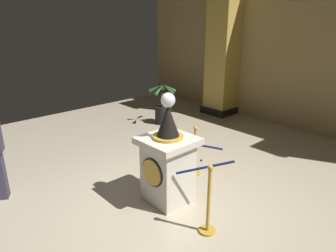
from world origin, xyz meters
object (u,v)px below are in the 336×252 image
object	(u,v)px
stanchion_far	(195,158)
potted_palm_left	(163,110)
stanchion_near	(208,209)
pedestal_clock	(168,162)

from	to	relation	value
stanchion_far	potted_palm_left	bearing A→B (deg)	149.51
stanchion_near	potted_palm_left	xyz separation A→B (m)	(-3.98, 2.70, 0.02)
potted_palm_left	pedestal_clock	bearing A→B (deg)	-40.42
stanchion_near	stanchion_far	size ratio (longest dim) A/B	1.06
stanchion_far	potted_palm_left	world-z (taller)	potted_palm_left
stanchion_far	pedestal_clock	bearing A→B (deg)	-72.38
pedestal_clock	stanchion_near	xyz separation A→B (m)	(0.97, -0.13, -0.33)
stanchion_near	pedestal_clock	bearing A→B (deg)	172.15
stanchion_near	potted_palm_left	world-z (taller)	potted_palm_left
pedestal_clock	stanchion_near	bearing A→B (deg)	-7.85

